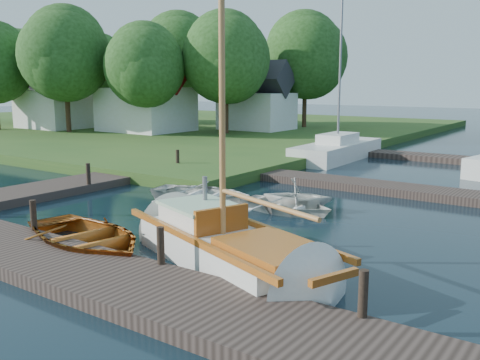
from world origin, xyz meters
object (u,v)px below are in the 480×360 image
Objects in this scene: marina_boat_0 at (337,149)px; house_b at (57,99)px; sailboat at (232,251)px; tender_a at (202,191)px; tree_4 at (179,55)px; tree_6 at (20,65)px; mooring_post_1 at (33,215)px; mooring_post_3 at (363,294)px; mooring_post_5 at (178,159)px; tender_b at (298,193)px; house_c at (257,102)px; dinghy at (85,233)px; tree_5 at (98,68)px; mooring_post_4 at (88,174)px; tree_2 at (145,65)px; mooring_post_2 at (161,245)px; tree_1 at (65,54)px; tree_3 at (226,58)px; tender_c at (287,202)px; house_a at (146,98)px; tree_7 at (306,56)px.

house_b is (-24.88, 0.54, 2.21)m from marina_boat_0.
sailboat is 2.70× the size of tender_a.
sailboat is 1.02× the size of tree_4.
tree_6 is (-33.48, 14.82, 5.27)m from tender_a.
mooring_post_1 and mooring_post_3 have the same top height.
mooring_post_5 is 0.36× the size of tender_b.
tender_a is at bearing -61.06° from house_c.
mooring_post_3 reaches higher than dinghy.
tree_5 is 7.21m from tree_6.
dinghy is at bearing -39.70° from mooring_post_4.
tree_5 is (-12.00, 6.00, 0.17)m from tree_2.
mooring_post_5 is at bearing 157.78° from sailboat.
marina_boat_0 reaches higher than mooring_post_2.
tree_1 reaches higher than house_c.
tree_4 is 15.25m from tree_6.
mooring_post_1 is 0.09× the size of tree_3.
house_a is (-20.73, 14.44, 2.64)m from tender_c.
tender_b is 25.08m from house_c.
mooring_post_5 is at bearing -33.20° from tree_5.
tender_c is at bearing -7.00° from dinghy.
house_c is at bearing 17.50° from tender_a.
sailboat is (-3.69, 1.43, -0.36)m from mooring_post_3.
mooring_post_1 is 0.09× the size of tree_1.
tree_3 reaches higher than house_a.
mooring_post_2 is 0.09× the size of tree_3.
tree_7 reaches higher than dinghy.
tree_7 is at bearing 36.98° from house_b.
mooring_post_5 reaches higher than dinghy.
mooring_post_4 is 1.00× the size of mooring_post_5.
mooring_post_2 is 6.95m from tender_b.
mooring_post_5 is 22.94m from house_b.
sailboat is (9.31, -3.57, -0.36)m from mooring_post_4.
sailboat is 29.79m from house_a.
tender_b is at bearing -33.95° from house_a.
tender_b is 0.38× the size of house_b.
tree_4 is (-23.50, 27.05, 5.67)m from mooring_post_2.
tender_a is 0.43× the size of tree_6.
tree_5 is (-16.00, 2.00, -0.39)m from tree_3.
mooring_post_5 is 14.95m from tree_2.
house_b is 16.13m from house_c.
mooring_post_4 reaches higher than tender_a.
mooring_post_1 and mooring_post_5 have the same top height.
tree_6 is at bearing 153.38° from mooring_post_3.
mooring_post_3 is at bearing -49.05° from tree_3.
sailboat is 27.33m from tree_2.
house_a is at bearing 135.75° from tree_2.
tree_4 reaches higher than marina_boat_0.
tender_b is (-0.60, 6.93, -0.12)m from mooring_post_2.
tender_a is at bearing 85.54° from mooring_post_1.
mooring_post_4 is at bearing -90.00° from mooring_post_5.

